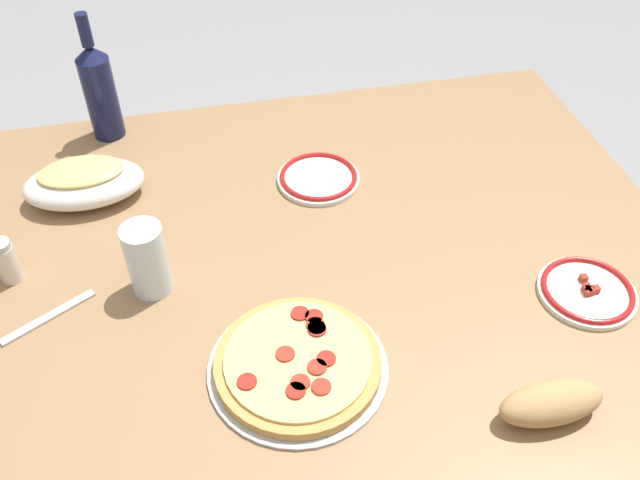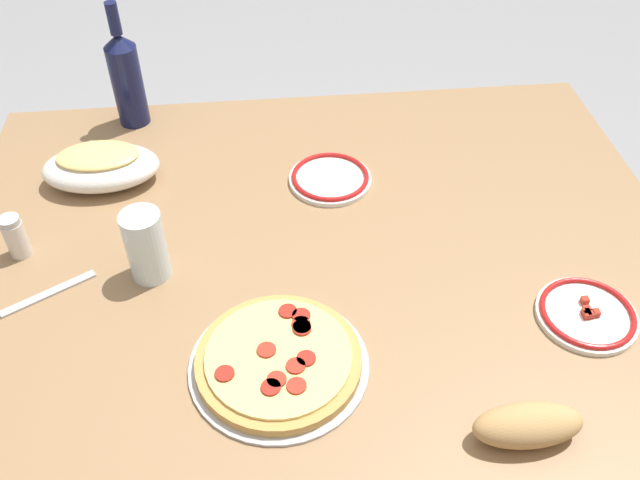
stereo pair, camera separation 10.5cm
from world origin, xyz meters
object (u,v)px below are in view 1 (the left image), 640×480
Objects in this scene: side_plate_near at (318,178)px; side_plate_far at (587,291)px; dining_table at (320,288)px; water_glass at (147,260)px; spice_shaker at (6,261)px; bread_loaf at (551,403)px; wine_bottle at (99,89)px; pepperoni_pizza at (298,364)px; baked_pasta_dish at (83,181)px.

side_plate_far is at bearing 133.27° from side_plate_near.
water_glass is (0.31, 0.02, 0.17)m from dining_table.
water_glass is 1.59× the size of spice_shaker.
bread_loaf is 1.87× the size of spice_shaker.
side_plate_far is at bearing 139.97° from wine_bottle.
side_plate_near is 0.66m from bread_loaf.
pepperoni_pizza is 0.56m from spice_shaker.
pepperoni_pizza is 1.20× the size of baked_pasta_dish.
pepperoni_pizza is at bearing -25.00° from bread_loaf.
side_plate_near is 0.62m from spice_shaker.
water_glass is 0.81× the size of side_plate_far.
water_glass reaches higher than baked_pasta_dish.
spice_shaker is (0.99, -0.26, 0.03)m from side_plate_far.
dining_table is 9.99× the size of water_glass.
baked_pasta_dish is at bearing -44.60° from bread_loaf.
wine_bottle is at bearing -40.03° from side_plate_far.
wine_bottle is 1.11m from bread_loaf.
pepperoni_pizza is 0.53m from side_plate_far.
side_plate_near is at bearing 173.95° from baked_pasta_dish.
baked_pasta_dish is at bearing -121.20° from spice_shaker.
baked_pasta_dish is at bearing -66.97° from water_glass.
wine_bottle is at bearing -32.49° from side_plate_near.
water_glass is at bearing 4.58° from dining_table.
baked_pasta_dish is 1.74× the size of water_glass.
wine_bottle is 0.47m from spice_shaker.
spice_shaker is at bearing -33.53° from pepperoni_pizza.
side_plate_far is (-0.82, 0.69, -0.11)m from wine_bottle.
pepperoni_pizza is 0.38m from bread_loaf.
side_plate_near is at bearing -106.16° from pepperoni_pizza.
water_glass is at bearing 33.69° from side_plate_near.
bread_loaf is (-0.35, 0.16, 0.02)m from pepperoni_pizza.
pepperoni_pizza is 2.08× the size of water_glass.
side_plate_near is (-0.35, -0.23, -0.06)m from water_glass.
dining_table is 0.49m from side_plate_far.
bread_loaf reaches higher than side_plate_near.
baked_pasta_dish is at bearing -6.05° from side_plate_near.
spice_shaker reaches higher than bread_loaf.
pepperoni_pizza reaches higher than side_plate_near.
baked_pasta_dish is 0.24m from spice_shaker.
wine_bottle is at bearing -51.37° from dining_table.
bread_loaf reaches higher than pepperoni_pizza.
wine_bottle is 3.32× the size of spice_shaker.
bread_loaf is at bearing 108.81° from side_plate_near.
baked_pasta_dish reaches higher than dining_table.
wine_bottle is at bearing -68.25° from pepperoni_pizza.
side_plate_far is (-0.43, 0.21, 0.11)m from dining_table.
spice_shaker is (0.46, -0.31, 0.03)m from pepperoni_pizza.
spice_shaker is at bearing 68.51° from wine_bottle.
water_glass reaches higher than side_plate_near.
side_plate_near is (-0.47, 0.05, -0.03)m from baked_pasta_dish.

